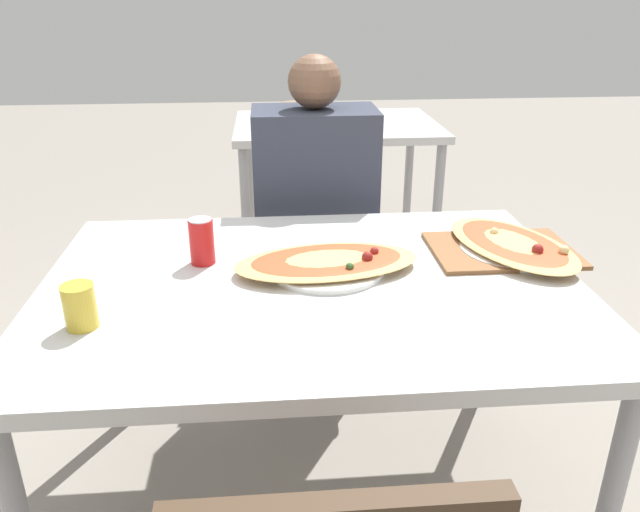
# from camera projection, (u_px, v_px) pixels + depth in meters

# --- Properties ---
(ground_plane) EXTENTS (14.00, 14.00, 0.00)m
(ground_plane) POSITION_uv_depth(u_px,v_px,m) (313.00, 500.00, 1.87)
(ground_plane) COLOR gray
(dining_table) EXTENTS (1.37, 0.98, 0.73)m
(dining_table) POSITION_uv_depth(u_px,v_px,m) (312.00, 303.00, 1.61)
(dining_table) COLOR silver
(dining_table) RESTS_ON ground_plane
(chair_far_seated) EXTENTS (0.40, 0.40, 0.93)m
(chair_far_seated) POSITION_uv_depth(u_px,v_px,m) (313.00, 236.00, 2.42)
(chair_far_seated) COLOR #3F2D1E
(chair_far_seated) RESTS_ON ground_plane
(person_seated) EXTENTS (0.43, 0.29, 1.22)m
(person_seated) POSITION_uv_depth(u_px,v_px,m) (315.00, 198.00, 2.24)
(person_seated) COLOR #2D2D38
(person_seated) RESTS_ON ground_plane
(pizza_main) EXTENTS (0.51, 0.31, 0.05)m
(pizza_main) POSITION_uv_depth(u_px,v_px,m) (327.00, 263.00, 1.64)
(pizza_main) COLOR white
(pizza_main) RESTS_ON dining_table
(soda_can) EXTENTS (0.07, 0.07, 0.12)m
(soda_can) POSITION_uv_depth(u_px,v_px,m) (202.00, 241.00, 1.66)
(soda_can) COLOR red
(soda_can) RESTS_ON dining_table
(drink_glass) EXTENTS (0.07, 0.07, 0.10)m
(drink_glass) POSITION_uv_depth(u_px,v_px,m) (80.00, 306.00, 1.35)
(drink_glass) COLOR gold
(drink_glass) RESTS_ON dining_table
(serving_tray) EXTENTS (0.39, 0.28, 0.01)m
(serving_tray) POSITION_uv_depth(u_px,v_px,m) (502.00, 250.00, 1.75)
(serving_tray) COLOR brown
(serving_tray) RESTS_ON dining_table
(pizza_second) EXTENTS (0.39, 0.51, 0.05)m
(pizza_second) POSITION_uv_depth(u_px,v_px,m) (513.00, 245.00, 1.75)
(pizza_second) COLOR white
(pizza_second) RESTS_ON dining_table
(background_table) EXTENTS (1.10, 0.80, 0.85)m
(background_table) POSITION_uv_depth(u_px,v_px,m) (329.00, 133.00, 3.42)
(background_table) COLOR silver
(background_table) RESTS_ON ground_plane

